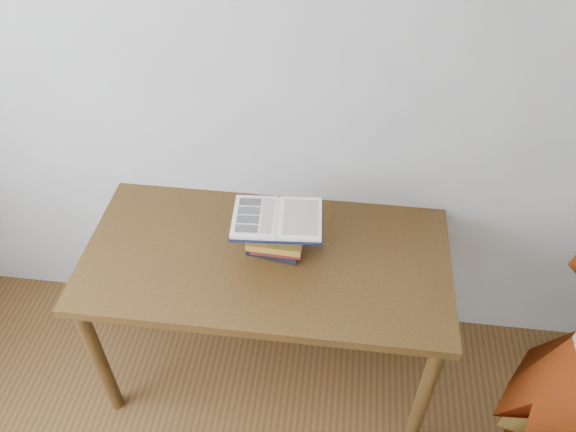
# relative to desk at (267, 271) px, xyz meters

# --- Properties ---
(desk) EXTENTS (1.50, 0.75, 0.80)m
(desk) POSITION_rel_desk_xyz_m (0.00, 0.00, 0.00)
(desk) COLOR #483312
(desk) RESTS_ON ground
(book_stack) EXTENTS (0.26, 0.21, 0.18)m
(book_stack) POSITION_rel_desk_xyz_m (0.04, 0.05, 0.19)
(book_stack) COLOR black
(book_stack) RESTS_ON desk
(open_book) EXTENTS (0.37, 0.27, 0.03)m
(open_book) POSITION_rel_desk_xyz_m (0.05, 0.02, 0.29)
(open_book) COLOR black
(open_book) RESTS_ON book_stack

